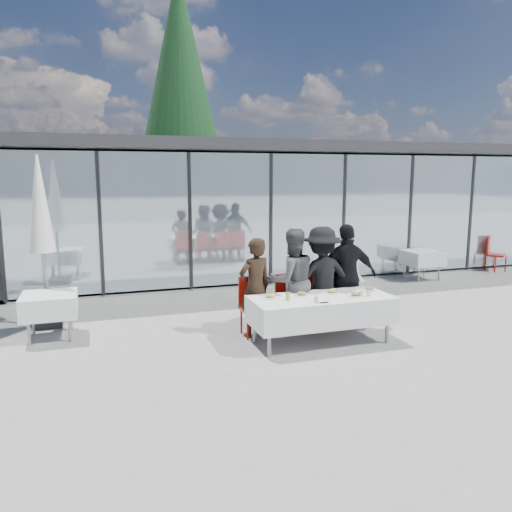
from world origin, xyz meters
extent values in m
plane|color=gray|center=(0.00, 0.00, 0.00)|extent=(90.00, 90.00, 0.00)
cube|color=gray|center=(2.00, 8.00, 0.05)|extent=(14.00, 8.00, 0.10)
cube|color=black|center=(2.00, 11.90, 1.60)|extent=(14.00, 0.20, 3.20)
cube|color=black|center=(-4.90, 8.00, 1.60)|extent=(0.20, 8.00, 3.20)
cube|color=black|center=(8.90, 8.00, 1.60)|extent=(0.20, 8.00, 3.20)
cube|color=silver|center=(2.00, 4.03, 1.60)|extent=(13.60, 0.06, 3.10)
cube|color=#2D2D30|center=(2.00, 7.60, 3.32)|extent=(14.80, 8.80, 0.24)
cube|color=#262628|center=(-4.80, 4.03, 1.60)|extent=(0.08, 0.10, 3.10)
cube|color=#262628|center=(-2.86, 4.03, 1.60)|extent=(0.08, 0.10, 3.10)
cube|color=#262628|center=(-0.91, 4.03, 1.60)|extent=(0.08, 0.10, 3.10)
cube|color=#262628|center=(1.03, 4.03, 1.60)|extent=(0.08, 0.10, 3.10)
cube|color=#262628|center=(2.97, 4.03, 1.60)|extent=(0.08, 0.10, 3.10)
cube|color=#262628|center=(4.91, 4.03, 1.60)|extent=(0.08, 0.10, 3.10)
cube|color=#262628|center=(6.86, 4.03, 1.60)|extent=(0.08, 0.10, 3.10)
cube|color=#B7170C|center=(-0.50, 6.50, 0.45)|extent=(0.45, 0.45, 0.90)
cube|color=#B7170C|center=(1.00, 7.00, 0.45)|extent=(0.45, 0.45, 0.90)
cube|color=#B7170C|center=(3.50, 6.50, 0.45)|extent=(0.45, 0.45, 0.90)
cube|color=#B7170C|center=(5.50, 7.20, 0.45)|extent=(0.45, 0.45, 0.90)
cube|color=#163511|center=(-6.00, 28.00, 2.20)|extent=(6.50, 2.00, 4.40)
cube|color=#163511|center=(2.00, 28.00, 2.20)|extent=(6.50, 2.00, 4.40)
cube|color=#163511|center=(10.00, 28.00, 2.20)|extent=(6.50, 2.00, 4.40)
cube|color=#163511|center=(18.00, 28.00, 2.20)|extent=(6.50, 2.00, 4.40)
cube|color=#163511|center=(26.00, 28.00, 2.20)|extent=(6.50, 2.00, 4.40)
cube|color=white|center=(0.38, -0.17, 0.54)|extent=(2.26, 0.96, 0.42)
cylinder|color=gray|center=(-0.62, -0.52, 0.35)|extent=(0.06, 0.06, 0.71)
cylinder|color=gray|center=(1.38, -0.52, 0.35)|extent=(0.06, 0.06, 0.71)
cylinder|color=gray|center=(-0.62, 0.18, 0.35)|extent=(0.06, 0.06, 0.71)
cylinder|color=gray|center=(1.38, 0.18, 0.35)|extent=(0.06, 0.06, 0.71)
imported|color=black|center=(-0.52, 0.47, 0.83)|extent=(0.74, 0.74, 1.65)
cube|color=#B7170C|center=(-0.52, 0.49, 0.45)|extent=(0.44, 0.44, 0.05)
cube|color=#B7170C|center=(-0.52, 0.69, 0.70)|extent=(0.44, 0.04, 0.55)
cylinder|color=#B7170C|center=(-0.70, 0.31, 0.21)|extent=(0.04, 0.04, 0.43)
cylinder|color=#B7170C|center=(-0.34, 0.31, 0.21)|extent=(0.04, 0.04, 0.43)
cylinder|color=#B7170C|center=(-0.70, 0.67, 0.21)|extent=(0.04, 0.04, 0.43)
cylinder|color=#B7170C|center=(-0.34, 0.67, 0.21)|extent=(0.04, 0.04, 0.43)
imported|color=#4D4D4D|center=(0.13, 0.47, 0.89)|extent=(0.87, 0.87, 1.78)
cube|color=#B7170C|center=(0.13, 0.49, 0.45)|extent=(0.44, 0.44, 0.05)
cube|color=#B7170C|center=(0.13, 0.69, 0.70)|extent=(0.44, 0.04, 0.55)
cylinder|color=#B7170C|center=(-0.05, 0.31, 0.21)|extent=(0.04, 0.04, 0.43)
cylinder|color=#B7170C|center=(0.31, 0.31, 0.21)|extent=(0.04, 0.04, 0.43)
cylinder|color=#B7170C|center=(-0.05, 0.67, 0.21)|extent=(0.04, 0.04, 0.43)
cylinder|color=#B7170C|center=(0.31, 0.67, 0.21)|extent=(0.04, 0.04, 0.43)
imported|color=black|center=(0.68, 0.47, 0.90)|extent=(1.18, 1.18, 1.79)
cube|color=#B7170C|center=(0.68, 0.49, 0.45)|extent=(0.44, 0.44, 0.05)
cube|color=#B7170C|center=(0.68, 0.69, 0.70)|extent=(0.44, 0.04, 0.55)
cylinder|color=#B7170C|center=(0.50, 0.31, 0.21)|extent=(0.04, 0.04, 0.43)
cylinder|color=#B7170C|center=(0.86, 0.31, 0.21)|extent=(0.04, 0.04, 0.43)
cylinder|color=#B7170C|center=(0.50, 0.67, 0.21)|extent=(0.04, 0.04, 0.43)
cylinder|color=#B7170C|center=(0.86, 0.67, 0.21)|extent=(0.04, 0.04, 0.43)
imported|color=black|center=(1.17, 0.47, 0.91)|extent=(1.19, 1.19, 1.82)
cube|color=#B7170C|center=(1.17, 0.49, 0.45)|extent=(0.44, 0.44, 0.05)
cube|color=#B7170C|center=(1.17, 0.69, 0.70)|extent=(0.44, 0.04, 0.55)
cylinder|color=#B7170C|center=(0.99, 0.31, 0.21)|extent=(0.04, 0.04, 0.43)
cylinder|color=#B7170C|center=(1.35, 0.31, 0.21)|extent=(0.04, 0.04, 0.43)
cylinder|color=#B7170C|center=(0.99, 0.67, 0.21)|extent=(0.04, 0.04, 0.43)
cylinder|color=#B7170C|center=(1.35, 0.67, 0.21)|extent=(0.04, 0.04, 0.43)
cylinder|color=white|center=(-0.42, 0.00, 0.76)|extent=(0.24, 0.24, 0.01)
ellipsoid|color=#D2AF54|center=(-0.42, 0.00, 0.79)|extent=(0.15, 0.15, 0.05)
cylinder|color=white|center=(0.11, -0.01, 0.76)|extent=(0.24, 0.24, 0.01)
ellipsoid|color=#446726|center=(0.11, -0.01, 0.79)|extent=(0.15, 0.15, 0.05)
cylinder|color=white|center=(0.64, -0.02, 0.76)|extent=(0.24, 0.24, 0.01)
ellipsoid|color=#D2AF54|center=(0.64, -0.02, 0.79)|extent=(0.15, 0.15, 0.05)
cylinder|color=white|center=(1.33, -0.03, 0.76)|extent=(0.24, 0.24, 0.01)
ellipsoid|color=#446726|center=(1.33, -0.03, 0.79)|extent=(0.15, 0.15, 0.05)
cylinder|color=white|center=(0.91, -0.32, 0.76)|extent=(0.24, 0.24, 0.01)
ellipsoid|color=#446726|center=(0.91, -0.32, 0.79)|extent=(0.15, 0.15, 0.05)
cylinder|color=#91BE4F|center=(-0.22, -0.24, 0.82)|extent=(0.06, 0.06, 0.13)
cylinder|color=silver|center=(0.13, -0.49, 0.80)|extent=(0.07, 0.07, 0.10)
cylinder|color=silver|center=(0.98, -0.38, 0.80)|extent=(0.07, 0.07, 0.10)
cylinder|color=silver|center=(1.09, -0.39, 0.80)|extent=(0.07, 0.07, 0.10)
cube|color=black|center=(0.24, -0.54, 0.76)|extent=(0.14, 0.03, 0.01)
cube|color=white|center=(-3.75, 1.42, 0.56)|extent=(0.86, 0.86, 0.36)
cylinder|color=gray|center=(-4.05, 1.12, 0.36)|extent=(0.05, 0.05, 0.72)
cylinder|color=gray|center=(-3.45, 1.12, 0.36)|extent=(0.05, 0.05, 0.72)
cylinder|color=gray|center=(-4.05, 1.72, 0.36)|extent=(0.05, 0.05, 0.72)
cylinder|color=gray|center=(-3.45, 1.72, 0.36)|extent=(0.05, 0.05, 0.72)
cube|color=white|center=(4.97, 3.49, 0.56)|extent=(0.86, 0.86, 0.36)
cylinder|color=gray|center=(4.67, 3.19, 0.36)|extent=(0.05, 0.05, 0.72)
cylinder|color=gray|center=(5.27, 3.19, 0.36)|extent=(0.05, 0.05, 0.72)
cylinder|color=gray|center=(4.67, 3.79, 0.36)|extent=(0.05, 0.05, 0.72)
cylinder|color=gray|center=(5.27, 3.79, 0.36)|extent=(0.05, 0.05, 0.72)
cube|color=#B7170C|center=(7.63, 3.78, 0.45)|extent=(0.62, 0.62, 0.05)
cube|color=#B7170C|center=(7.51, 3.94, 0.70)|extent=(0.37, 0.30, 0.55)
cylinder|color=#B7170C|center=(7.45, 3.60, 0.21)|extent=(0.04, 0.04, 0.43)
cylinder|color=#B7170C|center=(7.81, 3.60, 0.21)|extent=(0.04, 0.04, 0.43)
cylinder|color=#B7170C|center=(7.45, 3.96, 0.21)|extent=(0.04, 0.04, 0.43)
cylinder|color=#B7170C|center=(7.81, 3.96, 0.21)|extent=(0.04, 0.04, 0.43)
cube|color=#B7170C|center=(4.61, 4.37, 0.45)|extent=(0.46, 0.46, 0.05)
cube|color=#B7170C|center=(4.60, 4.17, 0.70)|extent=(0.44, 0.06, 0.55)
cylinder|color=#B7170C|center=(4.43, 4.19, 0.21)|extent=(0.04, 0.04, 0.43)
cylinder|color=#B7170C|center=(4.79, 4.19, 0.21)|extent=(0.04, 0.04, 0.43)
cylinder|color=#B7170C|center=(4.43, 4.55, 0.21)|extent=(0.04, 0.04, 0.43)
cylinder|color=#B7170C|center=(4.79, 4.55, 0.21)|extent=(0.04, 0.04, 0.43)
cube|color=black|center=(-3.85, 2.14, 0.06)|extent=(0.50, 0.50, 0.12)
cylinder|color=gray|center=(-3.85, 2.14, 1.35)|extent=(0.06, 0.06, 2.70)
cone|color=white|center=(-3.85, 2.14, 2.17)|extent=(0.44, 0.44, 1.66)
cube|color=white|center=(2.83, 3.40, 0.18)|extent=(1.03, 1.43, 0.08)
cube|color=white|center=(3.03, 3.91, 0.45)|extent=(0.65, 0.46, 0.54)
cylinder|color=white|center=(2.58, 2.85, 0.07)|extent=(0.04, 0.04, 0.14)
cylinder|color=white|center=(3.08, 2.85, 0.07)|extent=(0.04, 0.04, 0.14)
cylinder|color=white|center=(2.58, 3.95, 0.07)|extent=(0.04, 0.04, 0.14)
cylinder|color=white|center=(3.08, 3.95, 0.07)|extent=(0.04, 0.04, 0.14)
cylinder|color=#382316|center=(0.50, 13.00, 1.00)|extent=(0.44, 0.44, 2.00)
cone|color=black|center=(0.50, 13.00, 6.00)|extent=(4.00, 4.00, 9.00)
camera|label=1|loc=(-3.01, -7.14, 2.65)|focal=35.00mm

